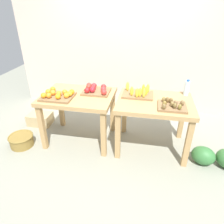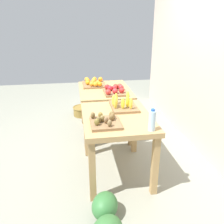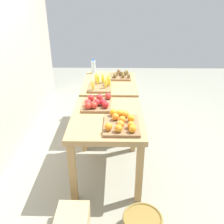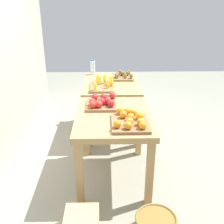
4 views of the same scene
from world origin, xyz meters
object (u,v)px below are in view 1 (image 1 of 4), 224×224
at_px(display_table_right, 154,108).
at_px(apple_bin, 96,90).
at_px(watermelon_pile, 217,157).
at_px(cardboard_produce_box, 40,119).
at_px(water_bottle, 187,88).
at_px(wicker_basket, 21,140).
at_px(orange_bin, 58,95).
at_px(display_table_left, 78,102).
at_px(banana_crate, 138,93).
at_px(kiwi_bin, 172,105).

xyz_separation_m(display_table_right, apple_bin, (-0.88, 0.13, 0.16)).
relative_size(watermelon_pile, cardboard_produce_box, 1.82).
relative_size(water_bottle, cardboard_produce_box, 0.59).
bearing_deg(watermelon_pile, cardboard_produce_box, 169.08).
bearing_deg(display_table_right, apple_bin, 171.68).
distance_m(watermelon_pile, wicker_basket, 2.86).
bearing_deg(orange_bin, display_table_left, 33.26).
bearing_deg(display_table_left, banana_crate, 7.70).
distance_m(watermelon_pile, cardboard_produce_box, 2.94).
relative_size(banana_crate, wicker_basket, 1.19).
bearing_deg(display_table_left, cardboard_produce_box, 161.10).
bearing_deg(wicker_basket, cardboard_produce_box, 92.39).
height_order(orange_bin, cardboard_produce_box, orange_bin).
bearing_deg(cardboard_produce_box, wicker_basket, -87.61).
height_order(apple_bin, cardboard_produce_box, apple_bin).
distance_m(banana_crate, kiwi_bin, 0.53).
xyz_separation_m(apple_bin, wicker_basket, (-1.09, -0.48, -0.73)).
xyz_separation_m(watermelon_pile, wicker_basket, (-2.86, -0.09, -0.04)).
bearing_deg(display_table_left, display_table_right, 0.00).
height_order(kiwi_bin, wicker_basket, kiwi_bin).
relative_size(banana_crate, watermelon_pile, 0.61).
distance_m(orange_bin, wicker_basket, 0.97).
bearing_deg(display_table_right, orange_bin, -173.46).
relative_size(orange_bin, apple_bin, 1.12).
height_order(display_table_right, banana_crate, banana_crate).
distance_m(banana_crate, cardboard_produce_box, 1.91).
height_order(water_bottle, cardboard_produce_box, water_bottle).
xyz_separation_m(display_table_left, kiwi_bin, (1.33, -0.17, 0.15)).
height_order(banana_crate, wicker_basket, banana_crate).
distance_m(display_table_left, watermelon_pile, 2.09).
bearing_deg(watermelon_pile, display_table_left, 172.73).
bearing_deg(watermelon_pile, water_bottle, 129.91).
xyz_separation_m(display_table_right, water_bottle, (0.44, 0.28, 0.23)).
xyz_separation_m(apple_bin, kiwi_bin, (1.09, -0.30, -0.01)).
xyz_separation_m(display_table_right, orange_bin, (-1.36, -0.16, 0.16)).
bearing_deg(kiwi_bin, cardboard_produce_box, 168.00).
xyz_separation_m(wicker_basket, cardboard_produce_box, (-0.03, 0.65, 0.01)).
distance_m(water_bottle, cardboard_produce_box, 2.56).
height_order(wicker_basket, cardboard_produce_box, cardboard_produce_box).
height_order(display_table_right, water_bottle, water_bottle).
relative_size(display_table_right, kiwi_bin, 2.89).
distance_m(apple_bin, cardboard_produce_box, 1.34).
bearing_deg(kiwi_bin, watermelon_pile, -7.34).
distance_m(display_table_right, apple_bin, 0.90).
xyz_separation_m(display_table_left, display_table_right, (1.12, 0.00, 0.00)).
distance_m(display_table_left, banana_crate, 0.90).
xyz_separation_m(banana_crate, kiwi_bin, (0.45, -0.29, -0.01)).
xyz_separation_m(kiwi_bin, wicker_basket, (-2.18, -0.18, -0.72)).
bearing_deg(orange_bin, wicker_basket, -162.37).
bearing_deg(water_bottle, banana_crate, -166.44).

